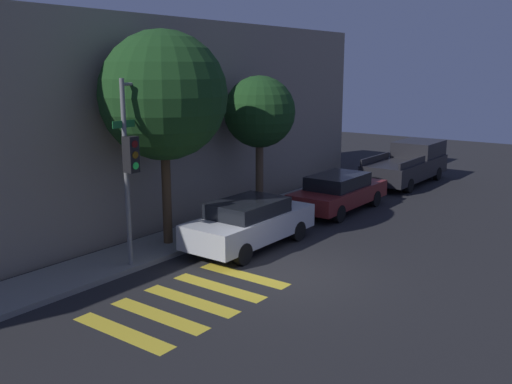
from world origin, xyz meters
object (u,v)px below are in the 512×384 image
object	(u,v)px
tree_midblock	(260,113)
sedan_near_corner	(250,222)
tree_near_corner	(163,96)
sedan_middle	(339,192)
pickup_truck	(409,163)
traffic_light_pole	(142,141)

from	to	relation	value
tree_midblock	sedan_near_corner	bearing A→B (deg)	-148.07
tree_near_corner	sedan_near_corner	bearing A→B (deg)	-53.53
sedan_middle	pickup_truck	size ratio (longest dim) A/B	0.83
sedan_near_corner	tree_midblock	size ratio (longest dim) A/B	0.89
sedan_middle	tree_midblock	xyz separation A→B (m)	(-2.26, 1.93, 2.92)
sedan_near_corner	tree_midblock	xyz separation A→B (m)	(3.09, 1.93, 2.89)
sedan_middle	pickup_truck	bearing A→B (deg)	0.00
pickup_truck	sedan_middle	bearing A→B (deg)	-180.00
traffic_light_pole	sedan_near_corner	bearing A→B (deg)	-23.91
traffic_light_pole	tree_near_corner	bearing A→B (deg)	24.58
sedan_near_corner	pickup_truck	size ratio (longest dim) A/B	0.80
sedan_near_corner	traffic_light_pole	bearing A→B (deg)	156.09
pickup_truck	traffic_light_pole	bearing A→B (deg)	175.10
sedan_middle	pickup_truck	xyz separation A→B (m)	(6.58, 0.00, 0.16)
sedan_near_corner	pickup_truck	xyz separation A→B (m)	(11.94, 0.00, 0.13)
sedan_middle	sedan_near_corner	bearing A→B (deg)	180.00
traffic_light_pole	tree_near_corner	distance (m)	1.90
traffic_light_pole	sedan_middle	size ratio (longest dim) A/B	1.08
tree_midblock	tree_near_corner	bearing A→B (deg)	180.00
traffic_light_pole	tree_midblock	bearing A→B (deg)	6.30
sedan_middle	traffic_light_pole	bearing A→B (deg)	171.22
sedan_middle	tree_midblock	world-z (taller)	tree_midblock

